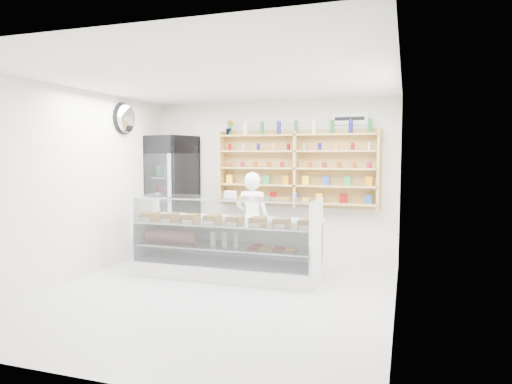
% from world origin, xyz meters
% --- Properties ---
extents(room, '(5.00, 5.00, 5.00)m').
position_xyz_m(room, '(0.00, 0.00, 1.40)').
color(room, '#B8B9BE').
rests_on(room, ground).
extents(display_counter, '(2.78, 0.83, 1.21)m').
position_xyz_m(display_counter, '(-0.20, 0.79, 0.34)').
color(display_counter, white).
rests_on(display_counter, floor).
extents(shop_worker, '(0.58, 0.39, 1.56)m').
position_xyz_m(shop_worker, '(-0.01, 1.48, 0.78)').
color(shop_worker, white).
rests_on(shop_worker, floor).
extents(drinks_cooler, '(0.92, 0.90, 2.19)m').
position_xyz_m(drinks_cooler, '(-1.85, 2.13, 1.10)').
color(drinks_cooler, black).
rests_on(drinks_cooler, floor).
extents(wall_shelving, '(2.84, 0.28, 1.33)m').
position_xyz_m(wall_shelving, '(0.50, 2.34, 1.59)').
color(wall_shelving, tan).
rests_on(wall_shelving, back_wall).
extents(potted_plant, '(0.16, 0.13, 0.27)m').
position_xyz_m(potted_plant, '(-0.75, 2.34, 2.33)').
color(potted_plant, '#1E6626').
rests_on(potted_plant, wall_shelving).
extents(security_mirror, '(0.15, 0.50, 0.50)m').
position_xyz_m(security_mirror, '(-2.17, 1.20, 2.45)').
color(security_mirror, silver).
rests_on(security_mirror, left_wall).
extents(wall_sign, '(0.62, 0.03, 0.20)m').
position_xyz_m(wall_sign, '(1.40, 2.47, 2.45)').
color(wall_sign, white).
rests_on(wall_sign, back_wall).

